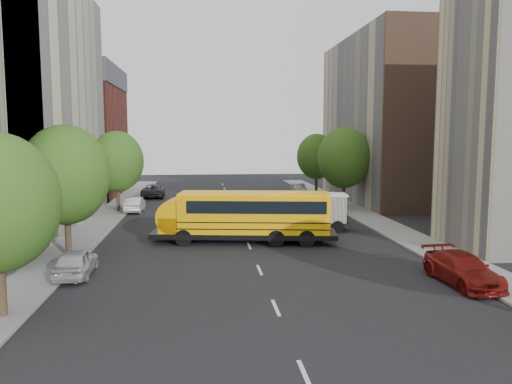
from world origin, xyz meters
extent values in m
plane|color=black|center=(0.00, 0.00, 0.00)|extent=(120.00, 120.00, 0.00)
cube|color=slate|center=(-11.50, 5.00, 0.06)|extent=(3.00, 80.00, 0.12)
cube|color=slate|center=(11.50, 5.00, 0.06)|extent=(3.00, 80.00, 0.12)
cube|color=silver|center=(0.00, 10.00, 0.01)|extent=(0.15, 64.00, 0.01)
cube|color=beige|center=(-18.00, 6.00, 10.00)|extent=(10.00, 26.00, 20.00)
cube|color=maroon|center=(-18.00, 28.00, 6.50)|extent=(10.00, 15.00, 13.00)
cube|color=tan|center=(18.00, 20.00, 9.00)|extent=(10.00, 22.00, 18.00)
cube|color=brown|center=(18.00, 9.00, 9.00)|extent=(10.10, 0.30, 18.00)
cylinder|color=yellow|center=(28.00, 28.00, 17.50)|extent=(1.00, 1.00, 35.00)
cylinder|color=#38281C|center=(-11.00, -14.00, 1.35)|extent=(0.36, 0.36, 2.70)
cylinder|color=#38281C|center=(-11.00, -4.00, 1.44)|extent=(0.36, 0.36, 2.88)
ellipsoid|color=#315717|center=(-11.00, -4.00, 4.96)|extent=(5.12, 5.12, 5.89)
cylinder|color=#38281C|center=(-11.00, 14.00, 1.40)|extent=(0.36, 0.36, 2.81)
ellipsoid|color=#315717|center=(-11.00, 14.00, 4.84)|extent=(4.99, 4.99, 5.74)
cylinder|color=#38281C|center=(11.00, 14.00, 1.48)|extent=(0.36, 0.36, 2.95)
ellipsoid|color=#315717|center=(11.00, 14.00, 5.08)|extent=(5.25, 5.25, 6.04)
cylinder|color=#38281C|center=(11.00, 26.00, 1.37)|extent=(0.36, 0.36, 2.74)
ellipsoid|color=#315717|center=(11.00, 26.00, 4.71)|extent=(4.86, 4.86, 5.59)
cube|color=black|center=(-0.25, -0.89, 0.61)|extent=(12.75, 4.64, 0.33)
cube|color=#FFB105|center=(0.52, -1.01, 2.06)|extent=(10.32, 4.22, 2.56)
cube|color=#FFB105|center=(-5.32, -0.14, 1.28)|extent=(2.36, 2.83, 1.11)
cube|color=black|center=(-4.16, -0.31, 2.62)|extent=(0.93, 2.61, 1.34)
cube|color=#FFB105|center=(0.52, -1.01, 3.36)|extent=(10.29, 4.00, 0.16)
cube|color=black|center=(0.74, -1.04, 2.62)|extent=(9.45, 4.16, 0.83)
cube|color=black|center=(0.52, -1.01, 1.17)|extent=(10.33, 4.29, 0.07)
cube|color=black|center=(0.52, -1.01, 1.61)|extent=(10.33, 4.29, 0.07)
cube|color=#FFB105|center=(5.53, -1.75, 2.06)|extent=(0.57, 2.78, 2.56)
cube|color=#FFB105|center=(-2.46, -0.57, 3.47)|extent=(0.76, 0.76, 0.11)
cube|color=#FFB105|center=(3.05, -1.39, 3.47)|extent=(0.76, 0.76, 0.11)
cylinder|color=#FFB105|center=(-5.32, -0.14, 1.84)|extent=(2.69, 2.88, 2.34)
cylinder|color=red|center=(-4.00, -1.86, 1.67)|extent=(0.56, 0.13, 0.56)
cylinder|color=black|center=(-4.75, -1.63, 0.56)|extent=(1.15, 0.49, 1.11)
cylinder|color=black|center=(-4.34, 1.12, 0.56)|extent=(1.15, 0.49, 1.11)
cylinder|color=black|center=(1.96, -2.63, 0.56)|extent=(1.15, 0.49, 1.11)
cylinder|color=black|center=(2.37, 0.12, 0.56)|extent=(1.15, 0.49, 1.11)
cylinder|color=black|center=(4.17, -2.96, 0.56)|extent=(1.15, 0.49, 1.11)
cylinder|color=black|center=(4.57, -0.21, 0.56)|extent=(1.15, 0.49, 1.11)
cube|color=black|center=(4.76, 3.00, 0.56)|extent=(6.90, 3.10, 0.33)
cube|color=silver|center=(5.31, 2.93, 1.72)|extent=(5.34, 2.78, 2.00)
cube|color=silver|center=(2.34, 3.33, 1.39)|extent=(1.82, 2.30, 1.33)
cube|color=silver|center=(5.31, 2.93, 2.78)|extent=(5.58, 2.92, 0.13)
cylinder|color=black|center=(2.19, 2.23, 0.47)|extent=(0.96, 0.40, 0.93)
cylinder|color=black|center=(2.49, 4.43, 0.47)|extent=(0.96, 0.40, 0.93)
cylinder|color=black|center=(4.83, 1.87, 0.47)|extent=(0.96, 0.40, 0.93)
cylinder|color=black|center=(5.13, 4.07, 0.47)|extent=(0.96, 0.40, 0.93)
cylinder|color=black|center=(7.25, 1.54, 0.47)|extent=(0.96, 0.40, 0.93)
cylinder|color=black|center=(7.55, 3.74, 0.47)|extent=(0.96, 0.40, 0.93)
imported|color=#B0B0B7|center=(-9.60, -8.11, 0.73)|extent=(1.81, 4.32, 1.46)
imported|color=silver|center=(-9.47, 13.97, 0.72)|extent=(1.53, 4.35, 1.43)
imported|color=black|center=(-8.80, 25.21, 0.78)|extent=(2.83, 5.74, 1.57)
imported|color=maroon|center=(9.60, -11.60, 0.75)|extent=(2.34, 5.26, 1.50)
imported|color=#363860|center=(8.80, 11.25, 0.75)|extent=(2.03, 4.50, 1.50)
imported|color=gray|center=(8.84, 26.18, 0.67)|extent=(1.46, 4.10, 1.35)
camera|label=1|loc=(-3.04, -34.19, 7.24)|focal=35.00mm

